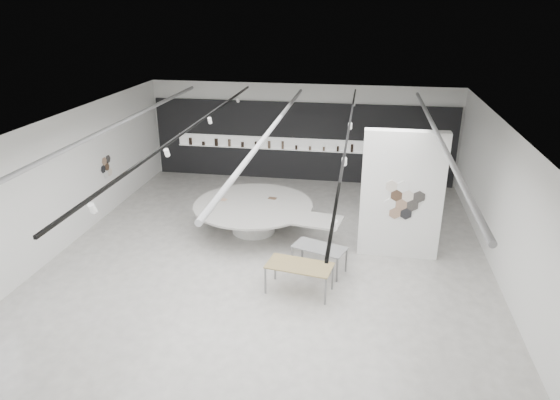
% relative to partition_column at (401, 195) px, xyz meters
% --- Properties ---
extents(room, '(12.02, 14.02, 3.82)m').
position_rel_partition_column_xyz_m(room, '(-3.59, -1.00, 0.27)').
color(room, beige).
rests_on(room, ground).
extents(back_wall_display, '(11.80, 0.27, 3.10)m').
position_rel_partition_column_xyz_m(back_wall_display, '(-3.58, 5.94, -0.26)').
color(back_wall_display, black).
rests_on(back_wall_display, ground).
extents(partition_column, '(2.20, 0.38, 3.60)m').
position_rel_partition_column_xyz_m(partition_column, '(0.00, 0.00, 0.00)').
color(partition_column, white).
rests_on(partition_column, ground).
extents(display_island, '(4.93, 4.22, 0.94)m').
position_rel_partition_column_xyz_m(display_island, '(-4.25, 0.79, -1.19)').
color(display_island, white).
rests_on(display_island, ground).
extents(sample_table_wood, '(1.70, 1.05, 0.75)m').
position_rel_partition_column_xyz_m(sample_table_wood, '(-2.47, -2.40, -1.11)').
color(sample_table_wood, olive).
rests_on(sample_table_wood, ground).
extents(sample_table_stone, '(1.53, 1.11, 0.71)m').
position_rel_partition_column_xyz_m(sample_table_stone, '(-2.08, -1.30, -1.15)').
color(sample_table_stone, gray).
rests_on(sample_table_stone, ground).
extents(kitchen_counter, '(1.68, 0.80, 1.28)m').
position_rel_partition_column_xyz_m(kitchen_counter, '(-0.10, 5.54, -1.34)').
color(kitchen_counter, white).
rests_on(kitchen_counter, ground).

